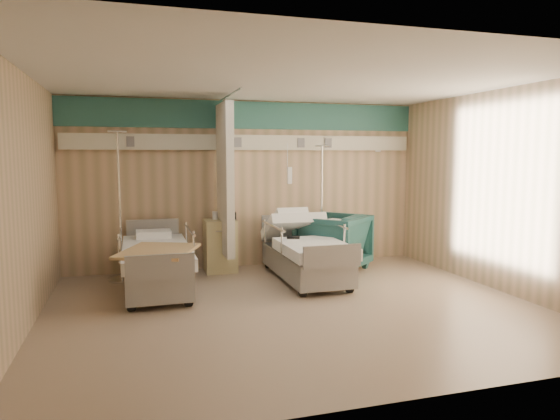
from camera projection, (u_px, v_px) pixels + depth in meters
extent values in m
cube|color=#87755D|center=(294.00, 308.00, 6.21)|extent=(6.00, 5.00, 0.00)
cube|color=tan|center=(249.00, 184.00, 8.44)|extent=(6.00, 0.04, 2.80)
cube|color=tan|center=(400.00, 222.00, 3.68)|extent=(6.00, 0.04, 2.80)
cube|color=tan|center=(22.00, 202.00, 5.21)|extent=(0.04, 5.00, 2.80)
cube|color=tan|center=(500.00, 191.00, 6.90)|extent=(0.04, 5.00, 2.80)
cube|color=silver|center=(295.00, 78.00, 5.90)|extent=(6.00, 5.00, 0.04)
cube|color=#2D6B65|center=(248.00, 115.00, 8.30)|extent=(6.00, 0.04, 0.45)
cube|color=beige|center=(249.00, 142.00, 8.32)|extent=(5.88, 0.08, 0.25)
cylinder|color=silver|center=(228.00, 95.00, 7.29)|extent=(0.03, 1.80, 0.03)
cube|color=silver|center=(225.00, 180.00, 7.76)|extent=(0.12, 0.90, 2.35)
cube|color=#CBBB7F|center=(220.00, 246.00, 8.11)|extent=(0.50, 0.48, 0.85)
imported|color=#205150|center=(333.00, 242.00, 8.21)|extent=(1.42, 1.43, 0.93)
cube|color=white|center=(335.00, 212.00, 8.13)|extent=(0.74, 0.72, 0.06)
cylinder|color=silver|center=(321.00, 263.00, 8.69)|extent=(0.37, 0.37, 0.03)
cylinder|color=silver|center=(322.00, 206.00, 8.58)|extent=(0.03, 0.03, 2.05)
cylinder|color=silver|center=(322.00, 146.00, 8.47)|extent=(0.25, 0.03, 0.03)
cylinder|color=silver|center=(122.00, 279.00, 7.55)|extent=(0.40, 0.40, 0.03)
cylinder|color=silver|center=(120.00, 207.00, 7.42)|extent=(0.04, 0.04, 2.23)
cylinder|color=silver|center=(117.00, 132.00, 7.30)|extent=(0.27, 0.03, 0.03)
cube|color=black|center=(293.00, 237.00, 7.54)|extent=(0.21, 0.13, 0.04)
cube|color=tan|center=(158.00, 251.00, 6.49)|extent=(1.19, 1.32, 0.04)
cube|color=black|center=(228.00, 216.00, 8.04)|extent=(0.26, 0.21, 0.13)
cylinder|color=white|center=(215.00, 215.00, 8.10)|extent=(0.12, 0.12, 0.13)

